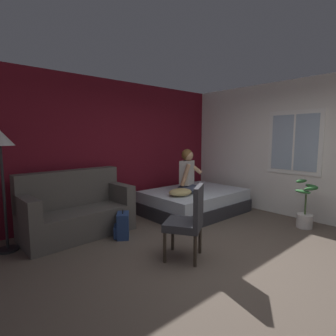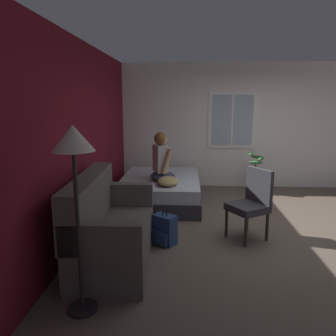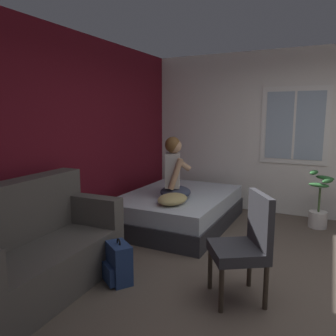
% 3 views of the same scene
% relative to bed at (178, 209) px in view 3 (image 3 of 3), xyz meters
% --- Properties ---
extents(ground_plane, '(40.00, 40.00, 0.00)m').
position_rel_bed_xyz_m(ground_plane, '(-1.23, -1.87, -0.24)').
color(ground_plane, brown).
extents(wall_back_accent, '(9.99, 0.16, 2.70)m').
position_rel_bed_xyz_m(wall_back_accent, '(-1.23, 1.01, 1.11)').
color(wall_back_accent, maroon).
rests_on(wall_back_accent, ground).
extents(wall_side_with_window, '(0.19, 7.01, 2.70)m').
position_rel_bed_xyz_m(wall_side_with_window, '(1.34, -1.87, 1.12)').
color(wall_side_with_window, silver).
rests_on(wall_side_with_window, ground).
extents(bed, '(2.04, 1.48, 0.48)m').
position_rel_bed_xyz_m(bed, '(0.00, 0.00, 0.00)').
color(bed, '#2D2D33').
rests_on(bed, ground).
extents(couch, '(1.74, 0.90, 1.04)m').
position_rel_bed_xyz_m(couch, '(-2.36, 0.43, 0.16)').
color(couch, '#514C47').
rests_on(couch, ground).
extents(side_chair, '(0.64, 0.64, 0.98)m').
position_rel_bed_xyz_m(side_chair, '(-1.60, -1.39, 0.30)').
color(side_chair, '#382D23').
rests_on(side_chair, ground).
extents(person_seated, '(0.65, 0.61, 0.88)m').
position_rel_bed_xyz_m(person_seated, '(-0.24, -0.04, 0.60)').
color(person_seated, '#383D51').
rests_on(person_seated, bed).
extents(backpack, '(0.34, 0.35, 0.46)m').
position_rel_bed_xyz_m(backpack, '(-1.88, -0.20, -0.04)').
color(backpack, navy).
rests_on(backpack, ground).
extents(throw_pillow, '(0.51, 0.40, 0.14)m').
position_rel_bed_xyz_m(throw_pillow, '(-0.58, -0.18, 0.31)').
color(throw_pillow, tan).
rests_on(throw_pillow, bed).
extents(cell_phone, '(0.15, 0.07, 0.01)m').
position_rel_bed_xyz_m(cell_phone, '(-0.54, -0.27, 0.25)').
color(cell_phone, '#B7B7BC').
rests_on(cell_phone, bed).
extents(potted_plant, '(0.39, 0.37, 0.85)m').
position_rel_bed_xyz_m(potted_plant, '(0.78, -1.93, 0.07)').
color(potted_plant, silver).
rests_on(potted_plant, ground).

